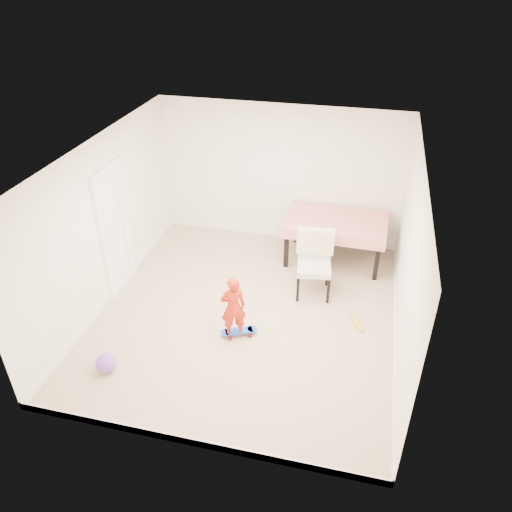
% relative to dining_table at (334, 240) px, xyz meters
% --- Properties ---
extents(ground, '(5.00, 5.00, 0.00)m').
position_rel_dining_table_xyz_m(ground, '(-1.13, -1.89, -0.41)').
color(ground, tan).
rests_on(ground, ground).
extents(ceiling, '(4.50, 5.00, 0.04)m').
position_rel_dining_table_xyz_m(ceiling, '(-1.13, -1.89, 2.17)').
color(ceiling, white).
rests_on(ceiling, wall_back).
extents(wall_back, '(4.50, 0.04, 2.60)m').
position_rel_dining_table_xyz_m(wall_back, '(-1.13, 0.59, 0.89)').
color(wall_back, white).
rests_on(wall_back, ground).
extents(wall_front, '(4.50, 0.04, 2.60)m').
position_rel_dining_table_xyz_m(wall_front, '(-1.13, -4.37, 0.89)').
color(wall_front, white).
rests_on(wall_front, ground).
extents(wall_left, '(0.04, 5.00, 2.60)m').
position_rel_dining_table_xyz_m(wall_left, '(-3.36, -1.89, 0.89)').
color(wall_left, white).
rests_on(wall_left, ground).
extents(wall_right, '(0.04, 5.00, 2.60)m').
position_rel_dining_table_xyz_m(wall_right, '(1.10, -1.89, 0.89)').
color(wall_right, white).
rests_on(wall_right, ground).
extents(door, '(0.11, 0.94, 2.11)m').
position_rel_dining_table_xyz_m(door, '(-3.36, -1.59, 0.61)').
color(door, white).
rests_on(door, ground).
extents(baseboard_back, '(4.50, 0.02, 0.12)m').
position_rel_dining_table_xyz_m(baseboard_back, '(-1.13, 0.60, -0.35)').
color(baseboard_back, white).
rests_on(baseboard_back, ground).
extents(baseboard_front, '(4.50, 0.02, 0.12)m').
position_rel_dining_table_xyz_m(baseboard_front, '(-1.13, -4.38, -0.35)').
color(baseboard_front, white).
rests_on(baseboard_front, ground).
extents(baseboard_left, '(0.02, 5.00, 0.12)m').
position_rel_dining_table_xyz_m(baseboard_left, '(-3.37, -1.89, -0.35)').
color(baseboard_left, white).
rests_on(baseboard_left, ground).
extents(baseboard_right, '(0.02, 5.00, 0.12)m').
position_rel_dining_table_xyz_m(baseboard_right, '(1.11, -1.89, -0.35)').
color(baseboard_right, white).
rests_on(baseboard_right, ground).
extents(dining_table, '(1.78, 1.14, 0.83)m').
position_rel_dining_table_xyz_m(dining_table, '(0.00, 0.00, 0.00)').
color(dining_table, red).
rests_on(dining_table, ground).
extents(dining_chair, '(0.68, 0.74, 1.08)m').
position_rel_dining_table_xyz_m(dining_chair, '(-0.22, -1.12, 0.13)').
color(dining_chair, silver).
rests_on(dining_chair, ground).
extents(skateboard, '(0.59, 0.42, 0.08)m').
position_rel_dining_table_xyz_m(skateboard, '(-1.12, -2.41, -0.37)').
color(skateboard, blue).
rests_on(skateboard, ground).
extents(child, '(0.44, 0.38, 1.01)m').
position_rel_dining_table_xyz_m(child, '(-1.18, -2.45, 0.09)').
color(child, red).
rests_on(child, ground).
extents(balloon, '(0.28, 0.28, 0.28)m').
position_rel_dining_table_xyz_m(balloon, '(-2.66, -3.53, -0.27)').
color(balloon, '#7E52C6').
rests_on(balloon, ground).
extents(foam_toy, '(0.24, 0.38, 0.06)m').
position_rel_dining_table_xyz_m(foam_toy, '(0.55, -1.76, -0.38)').
color(foam_toy, yellow).
rests_on(foam_toy, ground).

